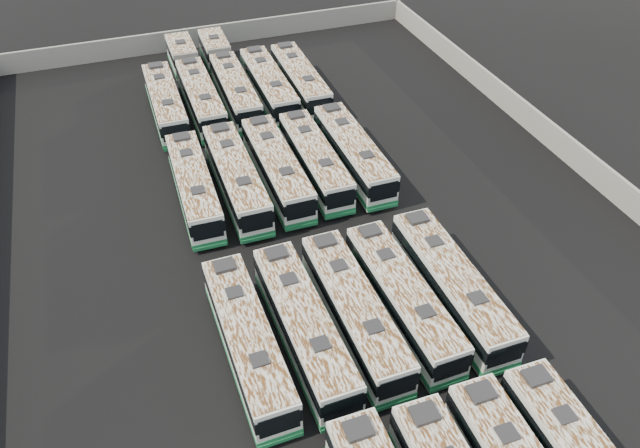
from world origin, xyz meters
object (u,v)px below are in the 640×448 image
Objects in this scene: bus_midback_far_right at (353,153)px; bus_back_center at (228,77)px; bus_back_far_right at (300,81)px; bus_midfront_right at (403,298)px; bus_back_right at (269,86)px; bus_midfront_left at (304,327)px; bus_back_far_left at (166,103)px; bus_back_left at (195,83)px; bus_midback_far_left at (194,186)px; bus_midback_center at (277,168)px; bus_midback_right at (315,160)px; bus_midfront_center at (354,311)px; bus_midfront_far_right at (452,285)px; bus_midback_left at (236,178)px; bus_midfront_far_left at (248,341)px.

bus_midback_far_right is 17.40m from bus_back_center.
bus_back_center is 6.91m from bus_back_far_right.
bus_midfront_right is 28.60m from bus_back_right.
bus_back_right reaches higher than bus_midfront_left.
bus_back_far_left is (-3.20, 28.74, -0.03)m from bus_midfront_left.
bus_midfront_right is 0.65× the size of bus_back_center.
bus_back_left is at bearing 99.95° from bus_midfront_right.
bus_midback_center is at bearing 2.07° from bus_midback_far_left.
bus_back_left reaches higher than bus_midfront_right.
bus_midfront_left reaches higher than bus_midback_center.
bus_midback_center is (3.15, 15.63, -0.01)m from bus_midfront_left.
bus_midback_far_left is 12.65m from bus_midback_far_right.
bus_midfront_center is at bearing -100.63° from bus_midback_right.
bus_midfront_far_right is at bearing -72.98° from bus_back_left.
bus_midback_left is at bearing -177.03° from bus_midback_center.
bus_midfront_far_right reaches higher than bus_back_center.
bus_midfront_right is 0.99× the size of bus_midback_center.
bus_midback_far_right is (-0.07, 15.55, -0.02)m from bus_midfront_far_right.
bus_midfront_far_left is 15.45m from bus_midback_far_left.
bus_midfront_left reaches higher than bus_back_far_right.
bus_back_right reaches higher than bus_back_left.
bus_back_center is at bearing 89.82° from bus_midback_center.
bus_midback_center is 16.27m from bus_back_center.
bus_midback_left is 9.48m from bus_midback_far_right.
bus_midfront_far_left is 0.64× the size of bus_back_left.
bus_back_far_right is (0.01, 13.19, -0.01)m from bus_midback_far_right.
bus_midback_far_left is at bearing -178.28° from bus_midback_right.
bus_midback_left is at bearing 121.85° from bus_midfront_far_right.
bus_midfront_left is 1.02× the size of bus_back_far_left.
bus_midfront_right is at bearing 0.46° from bus_midfront_left.
bus_back_far_right is at bearing -16.64° from bus_back_left.
bus_back_far_right is at bearing 65.46° from bus_midfront_far_left.
bus_midfront_right is 0.98× the size of bus_midfront_far_right.
bus_midback_left is 13.63m from bus_back_far_left.
bus_midfront_center is 1.00× the size of bus_back_far_right.
bus_midfront_right is (9.49, 0.04, -0.01)m from bus_midfront_far_left.
bus_midback_far_left is 9.48m from bus_midback_right.
bus_midback_far_right is (6.28, 15.49, 0.01)m from bus_midfront_center.
bus_midback_center is (0.02, 15.50, 0.01)m from bus_midfront_center.
bus_midfront_far_left reaches higher than bus_midback_far_left.
bus_back_right is (6.40, 13.28, -0.01)m from bus_midback_left.
bus_back_far_left is 0.98× the size of bus_back_right.
bus_back_right is at bearing -24.45° from bus_back_left.
bus_back_center is (3.25, 31.90, -0.04)m from bus_midfront_left.
bus_back_center is (0.11, 31.77, -0.02)m from bus_midfront_center.
bus_midfront_center is at bearing -89.90° from bus_midback_center.
bus_midback_far_right is at bearing -76.25° from bus_back_right.
bus_midfront_far_left is 0.65× the size of bus_back_center.
bus_back_far_left is 7.18m from bus_back_center.
bus_midfront_right is at bearing 178.64° from bus_midfront_far_right.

